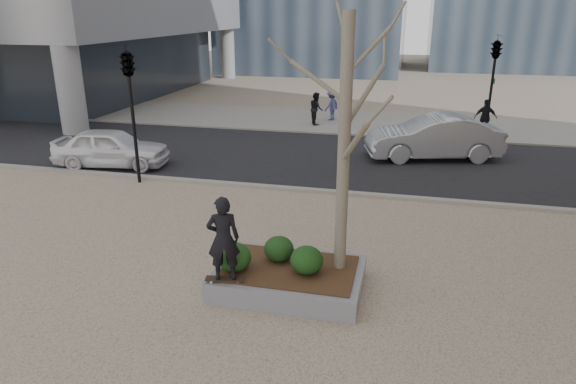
% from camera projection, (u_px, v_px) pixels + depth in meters
% --- Properties ---
extents(ground, '(120.00, 120.00, 0.00)m').
position_uv_depth(ground, '(243.00, 283.00, 10.91)').
color(ground, tan).
rests_on(ground, ground).
extents(street, '(60.00, 8.00, 0.02)m').
position_uv_depth(street, '(323.00, 158.00, 20.07)').
color(street, black).
rests_on(street, ground).
extents(far_sidewalk, '(60.00, 6.00, 0.02)m').
position_uv_depth(far_sidewalk, '(346.00, 121.00, 26.48)').
color(far_sidewalk, gray).
rests_on(far_sidewalk, ground).
extents(planter, '(3.00, 2.00, 0.45)m').
position_uv_depth(planter, '(289.00, 279.00, 10.62)').
color(planter, gray).
rests_on(planter, ground).
extents(planter_mulch, '(2.70, 1.70, 0.04)m').
position_uv_depth(planter_mulch, '(289.00, 268.00, 10.54)').
color(planter_mulch, '#382314').
rests_on(planter_mulch, planter).
extents(sycamore_tree, '(2.80, 2.80, 6.60)m').
position_uv_depth(sycamore_tree, '(345.00, 107.00, 9.47)').
color(sycamore_tree, gray).
rests_on(sycamore_tree, planter_mulch).
extents(shrub_left, '(0.69, 0.69, 0.58)m').
position_uv_depth(shrub_left, '(234.00, 257.00, 10.33)').
color(shrub_left, '#133E16').
rests_on(shrub_left, planter_mulch).
extents(shrub_middle, '(0.63, 0.63, 0.53)m').
position_uv_depth(shrub_middle, '(279.00, 249.00, 10.74)').
color(shrub_middle, black).
rests_on(shrub_middle, planter_mulch).
extents(shrub_right, '(0.66, 0.66, 0.56)m').
position_uv_depth(shrub_right, '(307.00, 260.00, 10.23)').
color(shrub_right, '#153C13').
rests_on(shrub_right, planter_mulch).
extents(skateboard, '(0.80, 0.32, 0.08)m').
position_uv_depth(skateboard, '(225.00, 280.00, 10.04)').
color(skateboard, black).
rests_on(skateboard, planter).
extents(skateboarder, '(0.72, 0.59, 1.71)m').
position_uv_depth(skateboarder, '(223.00, 239.00, 9.74)').
color(skateboarder, black).
rests_on(skateboarder, skateboard).
extents(police_car, '(4.34, 2.28, 1.41)m').
position_uv_depth(police_car, '(111.00, 148.00, 18.71)').
color(police_car, white).
rests_on(police_car, street).
extents(car_silver, '(5.32, 2.99, 1.66)m').
position_uv_depth(car_silver, '(433.00, 137.00, 19.65)').
color(car_silver, '#A7ABB0').
rests_on(car_silver, street).
extents(pedestrian_a, '(0.86, 0.95, 1.59)m').
position_uv_depth(pedestrian_a, '(316.00, 108.00, 25.51)').
color(pedestrian_a, black).
rests_on(pedestrian_a, far_sidewalk).
extents(pedestrian_b, '(0.97, 1.15, 1.54)m').
position_uv_depth(pedestrian_b, '(332.00, 105.00, 26.55)').
color(pedestrian_b, '#44497B').
rests_on(pedestrian_b, far_sidewalk).
extents(pedestrian_c, '(0.98, 0.42, 1.67)m').
position_uv_depth(pedestrian_c, '(485.00, 118.00, 23.14)').
color(pedestrian_c, black).
rests_on(pedestrian_c, far_sidewalk).
extents(traffic_light_near, '(0.60, 2.48, 4.50)m').
position_uv_depth(traffic_light_near, '(133.00, 116.00, 16.49)').
color(traffic_light_near, black).
rests_on(traffic_light_near, ground).
extents(traffic_light_far, '(0.60, 2.48, 4.50)m').
position_uv_depth(traffic_light_far, '(491.00, 89.00, 22.10)').
color(traffic_light_far, black).
rests_on(traffic_light_far, ground).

